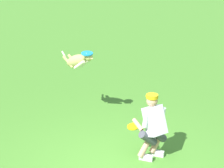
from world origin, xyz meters
TOP-DOWN VIEW (x-y plane):
  - person at (-0.47, -0.85)m, footprint 0.71×0.60m
  - dog at (1.64, -2.14)m, footprint 0.99×0.49m
  - frisbee_flying at (1.34, -2.01)m, footprint 0.36×0.36m
  - frisbee_held at (-0.09, -0.84)m, footprint 0.30×0.29m

SIDE VIEW (x-z plane):
  - frisbee_held at x=-0.09m, z-range 0.57..0.65m
  - person at x=-0.47m, z-range 0.05..1.34m
  - dog at x=1.64m, z-range 1.13..1.65m
  - frisbee_flying at x=1.34m, z-range 1.60..1.66m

